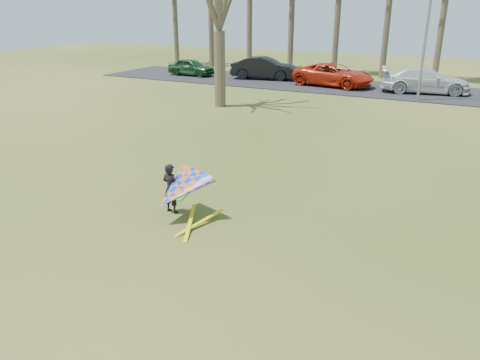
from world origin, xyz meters
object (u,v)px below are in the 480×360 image
at_px(car_0, 191,67).
at_px(car_3, 425,80).
at_px(car_1, 264,68).
at_px(car_2, 333,75).
at_px(kite_flyer, 178,190).
at_px(streetlight, 430,25).

xyz_separation_m(car_0, car_3, (18.23, 0.17, 0.14)).
distance_m(car_1, car_2, 5.84).
bearing_deg(car_1, car_2, -108.84).
distance_m(car_1, kite_flyer, 25.83).
relative_size(car_1, car_2, 0.90).
xyz_separation_m(car_1, car_2, (5.79, -0.79, -0.05)).
xyz_separation_m(car_1, kite_flyer, (8.53, -24.38, -0.07)).
bearing_deg(streetlight, kite_flyer, -99.87).
xyz_separation_m(car_0, kite_flyer, (14.76, -23.48, 0.10)).
bearing_deg(car_3, car_1, 74.65).
distance_m(car_0, car_3, 18.23).
height_order(streetlight, car_0, streetlight).
relative_size(car_0, car_1, 0.77).
height_order(car_1, car_3, car_1).
bearing_deg(kite_flyer, car_1, 109.28).
distance_m(streetlight, kite_flyer, 21.44).
xyz_separation_m(car_0, car_2, (12.02, 0.11, 0.12)).
distance_m(streetlight, car_3, 4.57).
bearing_deg(car_2, car_3, -80.76).
bearing_deg(kite_flyer, streetlight, 80.13).
height_order(car_3, kite_flyer, kite_flyer).
bearing_deg(streetlight, car_1, 163.68).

